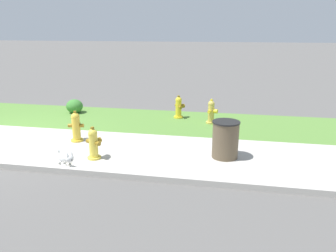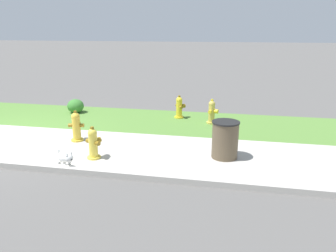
{
  "view_description": "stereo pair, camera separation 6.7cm",
  "coord_description": "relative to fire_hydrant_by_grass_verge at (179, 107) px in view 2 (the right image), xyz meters",
  "views": [
    {
      "loc": [
        5.47,
        -6.54,
        2.64
      ],
      "look_at": [
        4.08,
        0.78,
        0.4
      ],
      "focal_mm": 35.0,
      "sensor_mm": 36.0,
      "label": 1
    },
    {
      "loc": [
        5.54,
        -6.53,
        2.64
      ],
      "look_at": [
        4.08,
        0.78,
        0.4
      ],
      "focal_mm": 35.0,
      "sensor_mm": 36.0,
      "label": 2
    }
  ],
  "objects": [
    {
      "name": "small_white_dog",
      "position": [
        -1.55,
        -4.17,
        -0.1
      ],
      "size": [
        0.43,
        0.35,
        0.41
      ],
      "rotation": [
        0.0,
        0.0,
        5.73
      ],
      "color": "white",
      "rests_on": "ground"
    },
    {
      "name": "trash_bin",
      "position": [
        1.46,
        -2.97,
        0.07
      ],
      "size": [
        0.57,
        0.57,
        0.8
      ],
      "color": "brown",
      "rests_on": "ground"
    },
    {
      "name": "fire_hydrant_across_street",
      "position": [
        1.01,
        -0.42,
        0.01
      ],
      "size": [
        0.34,
        0.37,
        0.71
      ],
      "rotation": [
        0.0,
        0.0,
        4.39
      ],
      "color": "gold",
      "rests_on": "ground"
    },
    {
      "name": "fire_hydrant_by_grass_verge",
      "position": [
        0.0,
        0.0,
        0.0
      ],
      "size": [
        0.33,
        0.35,
        0.69
      ],
      "rotation": [
        0.0,
        0.0,
        5.31
      ],
      "color": "yellow",
      "rests_on": "ground"
    },
    {
      "name": "fire_hydrant_far_end",
      "position": [
        -1.23,
        -3.55,
        0.0
      ],
      "size": [
        0.37,
        0.34,
        0.7
      ],
      "rotation": [
        0.0,
        0.0,
        5.87
      ],
      "color": "yellow",
      "rests_on": "ground"
    },
    {
      "name": "fire_hydrant_at_driveway",
      "position": [
        -2.08,
        -2.59,
        0.03
      ],
      "size": [
        0.38,
        0.35,
        0.76
      ],
      "rotation": [
        0.0,
        0.0,
        0.19
      ],
      "color": "gold",
      "rests_on": "ground"
    },
    {
      "name": "grass_verge",
      "position": [
        -3.99,
        -0.47,
        -0.33
      ],
      "size": [
        18.0,
        2.59,
        0.01
      ],
      "primitive_type": "cube",
      "color": "#568438",
      "rests_on": "ground"
    },
    {
      "name": "shrub_bush_mid_verge",
      "position": [
        -3.39,
        -0.03,
        -0.11
      ],
      "size": [
        0.52,
        0.52,
        0.44
      ],
      "color": "#3D7F33",
      "rests_on": "ground"
    }
  ]
}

